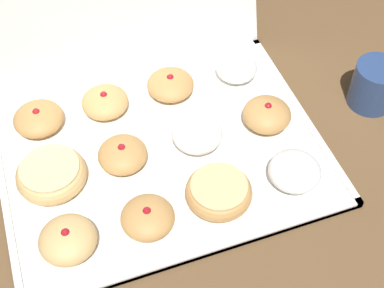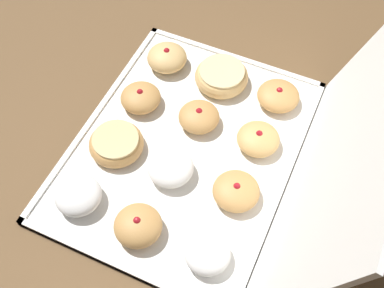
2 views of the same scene
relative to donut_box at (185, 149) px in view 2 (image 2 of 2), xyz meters
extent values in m
plane|color=brown|center=(0.00, 0.00, -0.01)|extent=(3.00, 3.00, 0.00)
cube|color=white|center=(0.00, 0.00, 0.00)|extent=(0.57, 0.44, 0.01)
cube|color=white|center=(0.00, -0.21, 0.00)|extent=(0.57, 0.01, 0.01)
cube|color=white|center=(0.00, 0.21, 0.00)|extent=(0.57, 0.01, 0.01)
cube|color=white|center=(-0.28, 0.00, 0.00)|extent=(0.01, 0.44, 0.01)
cube|color=white|center=(0.28, 0.00, 0.00)|extent=(0.01, 0.44, 0.01)
cube|color=white|center=(0.00, 0.28, 0.19)|extent=(0.57, 0.13, 0.40)
ellipsoid|color=#E5B770|center=(-0.19, -0.13, 0.03)|extent=(0.09, 0.09, 0.05)
sphere|color=#B21923|center=(-0.19, -0.13, 0.05)|extent=(0.01, 0.01, 0.01)
ellipsoid|color=tan|center=(-0.06, -0.14, 0.03)|extent=(0.09, 0.09, 0.04)
sphere|color=#B21923|center=(-0.06, -0.14, 0.04)|extent=(0.01, 0.01, 0.01)
torus|color=tan|center=(0.06, -0.13, 0.02)|extent=(0.11, 0.11, 0.04)
cylinder|color=#EACC8C|center=(0.06, -0.13, 0.04)|extent=(0.09, 0.09, 0.01)
ellipsoid|color=white|center=(0.20, -0.13, 0.03)|extent=(0.09, 0.09, 0.05)
torus|color=#E5B770|center=(-0.19, 0.00, 0.02)|extent=(0.12, 0.12, 0.04)
cylinder|color=beige|center=(-0.19, 0.00, 0.04)|extent=(0.10, 0.10, 0.01)
ellipsoid|color=tan|center=(-0.07, 0.00, 0.03)|extent=(0.09, 0.09, 0.04)
sphere|color=#B21923|center=(-0.07, 0.00, 0.05)|extent=(0.01, 0.01, 0.01)
ellipsoid|color=white|center=(0.07, 0.00, 0.03)|extent=(0.09, 0.09, 0.05)
ellipsoid|color=tan|center=(0.20, 0.00, 0.03)|extent=(0.09, 0.09, 0.05)
sphere|color=#B21923|center=(0.20, 0.00, 0.05)|extent=(0.01, 0.01, 0.01)
ellipsoid|color=tan|center=(-0.19, 0.13, 0.02)|extent=(0.09, 0.09, 0.04)
sphere|color=#B21923|center=(-0.19, 0.13, 0.04)|extent=(0.01, 0.01, 0.01)
ellipsoid|color=tan|center=(-0.07, 0.13, 0.03)|extent=(0.09, 0.09, 0.04)
sphere|color=#B21923|center=(-0.07, 0.13, 0.04)|extent=(0.01, 0.01, 0.01)
ellipsoid|color=tan|center=(0.06, 0.14, 0.03)|extent=(0.09, 0.09, 0.04)
sphere|color=#B21923|center=(0.06, 0.14, 0.04)|extent=(0.01, 0.01, 0.01)
ellipsoid|color=white|center=(0.20, 0.14, 0.03)|extent=(0.08, 0.08, 0.04)
camera|label=1|loc=(-0.15, -0.59, 0.78)|focal=51.39mm
camera|label=2|loc=(0.50, 0.24, 0.86)|focal=46.07mm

